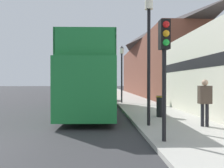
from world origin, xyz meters
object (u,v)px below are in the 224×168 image
(traffic_signal, at_px, (165,52))
(lamp_post_second, at_px, (122,63))
(parked_car_ahead_of_bus, at_px, (103,94))
(lamp_post_nearest, at_px, (149,35))
(tour_bus, at_px, (93,82))
(litter_bin, at_px, (161,106))
(pedestrian_second, at_px, (205,98))

(traffic_signal, distance_m, lamp_post_second, 11.97)
(parked_car_ahead_of_bus, xyz_separation_m, lamp_post_nearest, (1.56, -12.21, 3.04))
(tour_bus, distance_m, parked_car_ahead_of_bus, 7.57)
(lamp_post_second, bearing_deg, parked_car_ahead_of_bus, 120.80)
(lamp_post_second, xyz_separation_m, litter_bin, (1.12, -7.58, -2.72))
(litter_bin, bearing_deg, lamp_post_second, 98.41)
(lamp_post_second, bearing_deg, litter_bin, -81.59)
(lamp_post_nearest, bearing_deg, pedestrian_second, -9.33)
(parked_car_ahead_of_bus, bearing_deg, litter_bin, -73.17)
(lamp_post_nearest, distance_m, litter_bin, 3.82)
(traffic_signal, height_order, litter_bin, traffic_signal)
(tour_bus, bearing_deg, parked_car_ahead_of_bus, 86.66)
(tour_bus, height_order, lamp_post_second, lamp_post_second)
(lamp_post_nearest, bearing_deg, traffic_signal, -92.17)
(parked_car_ahead_of_bus, bearing_deg, lamp_post_second, -57.03)
(pedestrian_second, bearing_deg, lamp_post_nearest, 170.67)
(parked_car_ahead_of_bus, xyz_separation_m, traffic_signal, (1.48, -14.54, 2.04))
(pedestrian_second, xyz_separation_m, litter_bin, (-1.02, 2.39, -0.54))
(traffic_signal, relative_size, litter_bin, 3.39)
(traffic_signal, xyz_separation_m, lamp_post_nearest, (0.09, 2.33, 1.00))
(traffic_signal, xyz_separation_m, lamp_post_second, (0.06, 11.95, 0.69))
(tour_bus, relative_size, traffic_signal, 2.81)
(parked_car_ahead_of_bus, bearing_deg, traffic_signal, -82.03)
(tour_bus, bearing_deg, traffic_signal, -70.00)
(tour_bus, bearing_deg, lamp_post_second, 67.18)
(parked_car_ahead_of_bus, distance_m, traffic_signal, 14.75)
(traffic_signal, bearing_deg, litter_bin, 74.87)
(litter_bin, bearing_deg, tour_bus, 141.53)
(lamp_post_second, distance_m, litter_bin, 8.13)
(parked_car_ahead_of_bus, bearing_deg, tour_bus, -93.67)
(traffic_signal, bearing_deg, lamp_post_second, 89.70)
(litter_bin, bearing_deg, parked_car_ahead_of_bus, 104.66)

